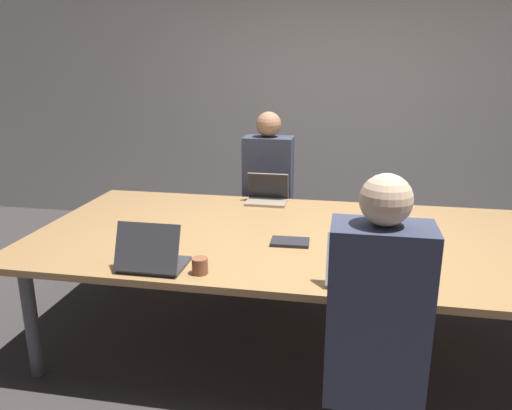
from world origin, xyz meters
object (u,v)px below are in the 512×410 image
at_px(laptop_near_left, 151,256).
at_px(laptop_near_midright, 360,270).
at_px(stapler, 359,248).
at_px(person_near_midright, 375,347).
at_px(person_far_midleft, 268,199).
at_px(bottle_near_midright, 414,255).
at_px(laptop_far_midleft, 267,194).
at_px(cup_near_left, 200,266).

height_order(laptop_near_left, laptop_near_midright, laptop_near_midright).
relative_size(laptop_near_left, laptop_near_midright, 1.04).
height_order(laptop_near_midright, stapler, laptop_near_midright).
height_order(person_near_midright, person_far_midleft, person_far_midleft).
xyz_separation_m(laptop_near_left, stapler, (1.07, 0.45, -0.05)).
height_order(bottle_near_midright, laptop_far_midleft, bottle_near_midright).
xyz_separation_m(laptop_far_midleft, stapler, (0.68, -0.92, -0.04)).
bearing_deg(bottle_near_midright, person_far_midleft, 122.94).
bearing_deg(person_near_midright, stapler, -85.80).
xyz_separation_m(person_near_midright, stapler, (-0.06, 0.86, 0.10)).
bearing_deg(laptop_near_left, laptop_far_midleft, -105.75).
height_order(person_near_midright, bottle_near_midright, person_near_midright).
bearing_deg(stapler, laptop_near_left, -171.98).
bearing_deg(person_far_midleft, laptop_far_midleft, -81.91).
height_order(laptop_near_midright, person_far_midleft, person_far_midleft).
bearing_deg(person_near_midright, cup_near_left, -25.06).
xyz_separation_m(cup_near_left, person_near_midright, (0.87, -0.40, -0.12)).
bearing_deg(laptop_far_midleft, laptop_near_midright, -63.16).
relative_size(laptop_near_midright, bottle_near_midright, 1.26).
height_order(laptop_near_left, laptop_far_midleft, laptop_near_left).
bearing_deg(person_near_midright, laptop_near_left, -19.83).
bearing_deg(bottle_near_midright, laptop_far_midleft, 128.64).
relative_size(cup_near_left, laptop_far_midleft, 0.27).
height_order(laptop_near_left, stapler, laptop_near_left).
bearing_deg(laptop_near_left, bottle_near_midright, -172.30).
relative_size(bottle_near_midright, stapler, 1.65).
distance_m(laptop_near_left, person_far_midleft, 1.76).
xyz_separation_m(laptop_near_midright, person_near_midright, (0.06, -0.43, -0.15)).
relative_size(person_near_midright, bottle_near_midright, 5.49).
relative_size(bottle_near_midright, person_far_midleft, 0.18).
distance_m(person_near_midright, bottle_near_midright, 0.65).
xyz_separation_m(bottle_near_midright, person_far_midleft, (-1.00, 1.54, -0.19)).
height_order(laptop_near_left, person_far_midleft, person_far_midleft).
relative_size(person_near_midright, person_far_midleft, 1.00).
bearing_deg(person_near_midright, bottle_near_midright, -109.13).
bearing_deg(person_far_midleft, laptop_near_midright, -66.73).
bearing_deg(laptop_near_midright, cup_near_left, 1.82).
bearing_deg(laptop_far_midleft, stapler, -53.41).
xyz_separation_m(bottle_near_midright, laptop_far_midleft, (-0.95, 1.19, -0.05)).
xyz_separation_m(laptop_near_midright, person_far_midleft, (-0.73, 1.70, -0.15)).
distance_m(laptop_near_midright, stapler, 0.43).
height_order(cup_near_left, bottle_near_midright, bottle_near_midright).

